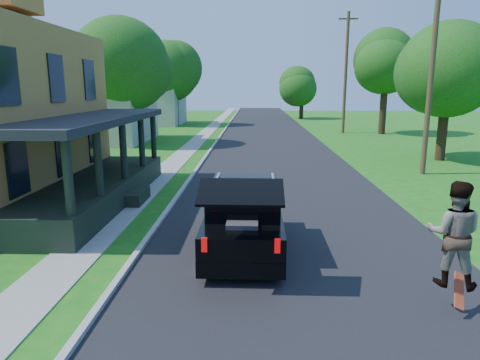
{
  "coord_description": "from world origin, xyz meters",
  "views": [
    {
      "loc": [
        -1.16,
        -8.89,
        4.09
      ],
      "look_at": [
        -1.55,
        3.0,
        1.51
      ],
      "focal_mm": 32.0,
      "sensor_mm": 36.0,
      "label": 1
    }
  ],
  "objects_px": {
    "tree_right_near": "(448,63)",
    "utility_pole_near": "(432,70)",
    "skateboarder": "(454,234)",
    "black_suv": "(244,218)"
  },
  "relations": [
    {
      "from": "tree_right_near",
      "to": "utility_pole_near",
      "type": "relative_size",
      "value": 0.88
    },
    {
      "from": "skateboarder",
      "to": "tree_right_near",
      "type": "height_order",
      "value": "tree_right_near"
    },
    {
      "from": "black_suv",
      "to": "utility_pole_near",
      "type": "bearing_deg",
      "value": 50.95
    },
    {
      "from": "skateboarder",
      "to": "utility_pole_near",
      "type": "bearing_deg",
      "value": -87.07
    },
    {
      "from": "skateboarder",
      "to": "black_suv",
      "type": "bearing_deg",
      "value": -15.09
    },
    {
      "from": "utility_pole_near",
      "to": "black_suv",
      "type": "bearing_deg",
      "value": -116.3
    },
    {
      "from": "skateboarder",
      "to": "tree_right_near",
      "type": "distance_m",
      "value": 19.04
    },
    {
      "from": "black_suv",
      "to": "skateboarder",
      "type": "distance_m",
      "value": 4.88
    },
    {
      "from": "utility_pole_near",
      "to": "tree_right_near",
      "type": "bearing_deg",
      "value": 72.1
    },
    {
      "from": "skateboarder",
      "to": "utility_pole_near",
      "type": "height_order",
      "value": "utility_pole_near"
    }
  ]
}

